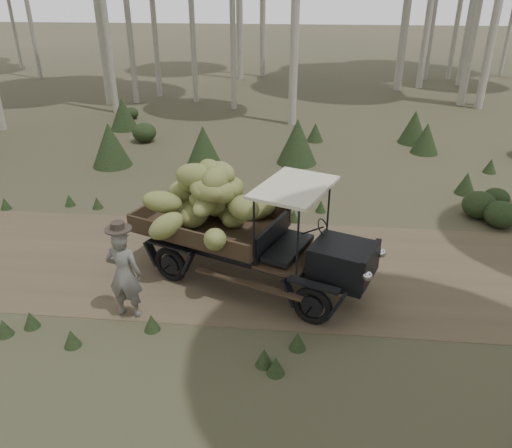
# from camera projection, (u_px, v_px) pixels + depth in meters

# --- Properties ---
(ground) EXTENTS (120.00, 120.00, 0.00)m
(ground) POSITION_uv_depth(u_px,v_px,m) (206.00, 263.00, 10.08)
(ground) COLOR #473D2B
(ground) RESTS_ON ground
(dirt_track) EXTENTS (70.00, 4.00, 0.01)m
(dirt_track) POSITION_uv_depth(u_px,v_px,m) (206.00, 263.00, 10.08)
(dirt_track) COLOR brown
(dirt_track) RESTS_ON ground
(banana_truck) EXTENTS (4.71, 3.05, 2.27)m
(banana_truck) POSITION_uv_depth(u_px,v_px,m) (226.00, 209.00, 9.17)
(banana_truck) COLOR black
(banana_truck) RESTS_ON ground
(farmer) EXTENTS (0.62, 0.46, 1.76)m
(farmer) POSITION_uv_depth(u_px,v_px,m) (124.00, 273.00, 8.19)
(farmer) COLOR #605E57
(farmer) RESTS_ON ground
(undergrowth) EXTENTS (22.64, 23.58, 1.40)m
(undergrowth) POSITION_uv_depth(u_px,v_px,m) (300.00, 194.00, 11.92)
(undergrowth) COLOR #233319
(undergrowth) RESTS_ON ground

